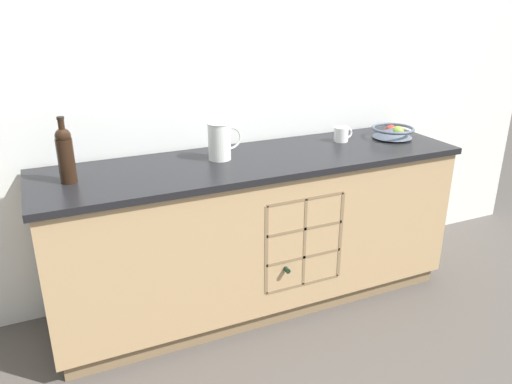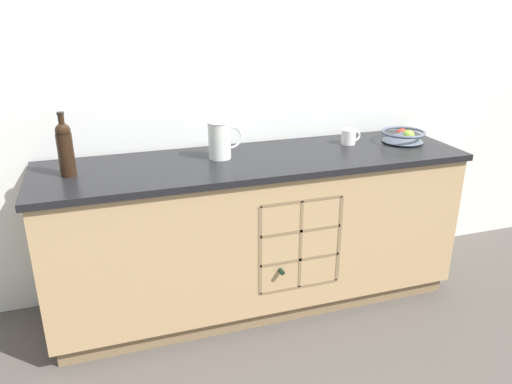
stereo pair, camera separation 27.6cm
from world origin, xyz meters
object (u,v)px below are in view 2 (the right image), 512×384
object	(u,v)px
white_pitcher	(220,139)
ceramic_mug	(349,137)
fruit_bowl	(403,135)
standing_wine_bottle	(65,148)

from	to	relation	value
white_pitcher	ceramic_mug	world-z (taller)	white_pitcher
ceramic_mug	white_pitcher	bearing A→B (deg)	-177.33
fruit_bowl	white_pitcher	size ratio (longest dim) A/B	1.29
white_pitcher	standing_wine_bottle	size ratio (longest dim) A/B	0.64
fruit_bowl	ceramic_mug	xyz separation A→B (m)	(-0.32, 0.07, -0.00)
white_pitcher	standing_wine_bottle	world-z (taller)	standing_wine_bottle
white_pitcher	ceramic_mug	bearing A→B (deg)	2.67
fruit_bowl	standing_wine_bottle	size ratio (longest dim) A/B	0.83
white_pitcher	standing_wine_bottle	xyz separation A→B (m)	(-0.77, -0.05, 0.04)
ceramic_mug	standing_wine_bottle	size ratio (longest dim) A/B	0.39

